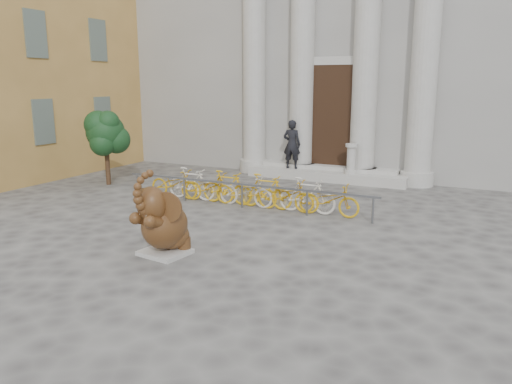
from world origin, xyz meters
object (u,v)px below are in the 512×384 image
at_px(bike_rack, 246,189).
at_px(pedestrian, 292,144).
at_px(elephant_statue, 163,224).
at_px(tree, 106,133).

bearing_deg(bike_rack, pedestrian, 95.46).
height_order(elephant_statue, tree, tree).
height_order(tree, pedestrian, tree).
xyz_separation_m(elephant_statue, pedestrian, (-0.82, 9.30, 0.60)).
bearing_deg(elephant_statue, bike_rack, 103.11).
bearing_deg(bike_rack, elephant_statue, -85.38).
distance_m(elephant_statue, tree, 8.19).
bearing_deg(pedestrian, bike_rack, 90.29).
height_order(elephant_statue, bike_rack, elephant_statue).
height_order(elephant_statue, pedestrian, pedestrian).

